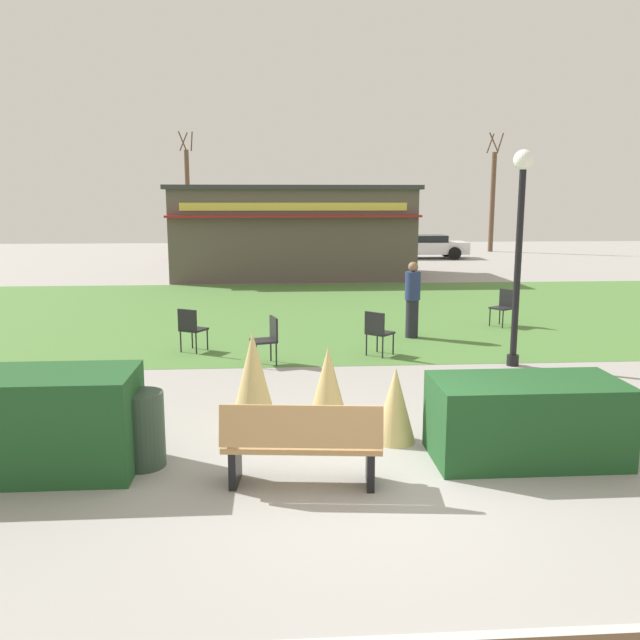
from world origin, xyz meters
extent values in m
plane|color=#999691|center=(0.00, 0.00, 0.00)|extent=(80.00, 80.00, 0.00)
cube|color=#4C7A38|center=(0.00, 11.06, 0.00)|extent=(36.00, 12.00, 0.01)
cube|color=tan|center=(-0.77, 0.04, 0.45)|extent=(1.74, 0.65, 0.06)
cube|color=tan|center=(-0.79, -0.18, 0.73)|extent=(1.70, 0.30, 0.44)
cube|color=black|center=(-1.50, 0.11, 0.23)|extent=(0.12, 0.45, 0.45)
cube|color=black|center=(-0.05, -0.04, 0.23)|extent=(0.12, 0.45, 0.45)
cube|color=tan|center=(-1.58, 0.12, 0.57)|extent=(0.10, 0.44, 0.06)
cube|color=tan|center=(0.03, -0.04, 0.57)|extent=(0.10, 0.44, 0.06)
cube|color=#1E4C23|center=(-3.93, 0.58, 0.57)|extent=(2.61, 1.10, 1.15)
cube|color=#1E4C23|center=(1.89, 0.57, 0.48)|extent=(2.21, 1.10, 0.96)
cone|color=tan|center=(-1.35, 1.94, 0.65)|extent=(0.65, 0.65, 1.31)
cone|color=tan|center=(0.45, 1.23, 0.49)|extent=(0.53, 0.53, 0.98)
cone|color=tan|center=(-0.34, 1.93, 0.55)|extent=(0.57, 0.57, 1.09)
cylinder|color=black|center=(3.34, 4.92, 0.10)|extent=(0.22, 0.22, 0.20)
cylinder|color=black|center=(3.34, 4.92, 1.78)|extent=(0.12, 0.12, 3.56)
sphere|color=white|center=(3.34, 4.92, 3.72)|extent=(0.36, 0.36, 0.36)
cylinder|color=#2D4233|center=(-2.59, 0.66, 0.44)|extent=(0.52, 0.52, 0.88)
cube|color=#594C47|center=(-0.31, 19.57, 1.69)|extent=(9.04, 4.74, 3.37)
cube|color=#333338|center=(-0.31, 19.57, 3.45)|extent=(9.34, 5.04, 0.16)
cube|color=maroon|center=(-0.31, 17.02, 2.43)|extent=(9.14, 0.36, 0.08)
cube|color=#D8CC4C|center=(-0.31, 17.18, 2.77)|extent=(8.14, 0.04, 0.28)
cube|color=black|center=(4.41, 8.65, 0.45)|extent=(0.61, 0.61, 0.04)
cube|color=black|center=(4.58, 8.77, 0.67)|extent=(0.28, 0.39, 0.44)
cylinder|color=black|center=(4.15, 8.71, 0.23)|extent=(0.03, 0.03, 0.45)
cylinder|color=black|center=(4.36, 8.39, 0.23)|extent=(0.03, 0.03, 0.45)
cylinder|color=black|center=(4.47, 8.92, 0.23)|extent=(0.03, 0.03, 0.45)
cylinder|color=black|center=(4.68, 8.60, 0.23)|extent=(0.03, 0.03, 0.45)
cube|color=black|center=(-2.69, 6.50, 0.45)|extent=(0.60, 0.60, 0.04)
cube|color=black|center=(-2.79, 6.32, 0.67)|extent=(0.40, 0.25, 0.44)
cylinder|color=black|center=(-2.43, 6.57, 0.23)|extent=(0.03, 0.03, 0.45)
cylinder|color=black|center=(-2.76, 6.76, 0.23)|extent=(0.03, 0.03, 0.45)
cylinder|color=black|center=(-2.62, 6.24, 0.23)|extent=(0.03, 0.03, 0.45)
cylinder|color=black|center=(-2.95, 6.43, 0.23)|extent=(0.03, 0.03, 0.45)
cube|color=black|center=(1.01, 5.89, 0.45)|extent=(0.62, 0.62, 0.04)
cube|color=black|center=(0.87, 5.74, 0.67)|extent=(0.35, 0.33, 0.44)
cylinder|color=black|center=(1.28, 5.90, 0.23)|extent=(0.03, 0.03, 0.45)
cylinder|color=black|center=(1.00, 6.16, 0.23)|extent=(0.03, 0.03, 0.45)
cylinder|color=black|center=(1.02, 5.62, 0.23)|extent=(0.03, 0.03, 0.45)
cylinder|color=black|center=(0.74, 5.88, 0.23)|extent=(0.03, 0.03, 0.45)
cube|color=black|center=(-1.27, 5.32, 0.45)|extent=(0.54, 0.54, 0.04)
cube|color=black|center=(-1.07, 5.37, 0.67)|extent=(0.16, 0.43, 0.44)
cylinder|color=black|center=(-1.50, 5.45, 0.23)|extent=(0.03, 0.03, 0.45)
cylinder|color=black|center=(-1.40, 5.08, 0.23)|extent=(0.03, 0.03, 0.45)
cylinder|color=black|center=(-1.14, 5.55, 0.23)|extent=(0.03, 0.03, 0.45)
cylinder|color=black|center=(-1.03, 5.19, 0.23)|extent=(0.03, 0.03, 0.45)
cylinder|color=#23232D|center=(1.99, 7.53, 0.42)|extent=(0.28, 0.28, 0.85)
cylinder|color=navy|center=(1.99, 7.53, 1.16)|extent=(0.34, 0.34, 0.62)
sphere|color=#8C6647|center=(1.99, 7.53, 1.58)|extent=(0.22, 0.22, 0.22)
cube|color=maroon|center=(-3.90, 27.12, 0.55)|extent=(4.23, 1.88, 0.60)
cube|color=black|center=(-4.05, 27.12, 0.98)|extent=(2.34, 1.63, 0.44)
cylinder|color=black|center=(-2.58, 28.02, 0.32)|extent=(0.64, 0.23, 0.64)
cylinder|color=black|center=(-2.61, 26.18, 0.32)|extent=(0.64, 0.23, 0.64)
cylinder|color=black|center=(-5.18, 28.06, 0.32)|extent=(0.64, 0.23, 0.64)
cylinder|color=black|center=(-5.21, 26.22, 0.32)|extent=(0.64, 0.23, 0.64)
cube|color=black|center=(1.42, 27.12, 0.55)|extent=(4.34, 2.17, 0.60)
cube|color=black|center=(1.27, 27.13, 0.98)|extent=(2.44, 1.78, 0.44)
cylinder|color=black|center=(2.80, 27.92, 0.32)|extent=(0.66, 0.28, 0.64)
cylinder|color=black|center=(2.64, 26.09, 0.32)|extent=(0.66, 0.28, 0.64)
cylinder|color=black|center=(0.21, 28.15, 0.32)|extent=(0.66, 0.28, 0.64)
cylinder|color=black|center=(0.04, 26.32, 0.32)|extent=(0.66, 0.28, 0.64)
cube|color=silver|center=(6.79, 27.12, 0.55)|extent=(4.24, 1.90, 0.60)
cube|color=black|center=(6.64, 27.12, 0.98)|extent=(2.35, 1.64, 0.44)
cylinder|color=black|center=(8.12, 28.01, 0.32)|extent=(0.65, 0.24, 0.64)
cylinder|color=black|center=(8.07, 26.17, 0.32)|extent=(0.65, 0.24, 0.64)
cylinder|color=black|center=(5.51, 28.07, 0.32)|extent=(0.65, 0.24, 0.64)
cylinder|color=black|center=(5.47, 26.23, 0.32)|extent=(0.65, 0.24, 0.64)
cylinder|color=brown|center=(11.59, 31.22, 2.83)|extent=(0.28, 0.28, 5.67)
cylinder|color=brown|center=(11.92, 31.33, 6.17)|extent=(0.25, 0.58, 1.12)
cylinder|color=brown|center=(11.41, 31.53, 6.17)|extent=(0.54, 0.36, 1.12)
cylinder|color=brown|center=(11.41, 30.92, 6.17)|extent=(0.54, 0.35, 1.12)
cylinder|color=brown|center=(-6.26, 34.57, 2.97)|extent=(0.28, 0.28, 5.94)
cylinder|color=brown|center=(-5.93, 34.68, 6.44)|extent=(0.25, 0.58, 1.12)
cylinder|color=brown|center=(-6.44, 34.88, 6.44)|extent=(0.54, 0.36, 1.12)
cylinder|color=brown|center=(-6.43, 34.27, 6.44)|extent=(0.54, 0.35, 1.12)
camera|label=1|loc=(-1.05, -6.67, 3.05)|focal=36.98mm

